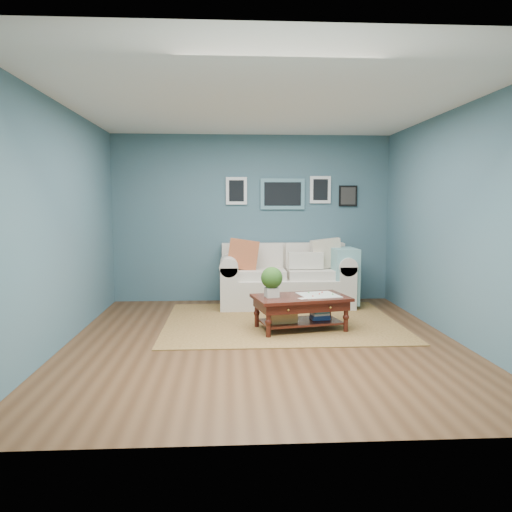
{
  "coord_description": "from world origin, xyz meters",
  "views": [
    {
      "loc": [
        -0.41,
        -5.66,
        1.59
      ],
      "look_at": [
        -0.02,
        1.0,
        0.89
      ],
      "focal_mm": 35.0,
      "sensor_mm": 36.0,
      "label": 1
    }
  ],
  "objects": [
    {
      "name": "room_shell",
      "position": [
        0.01,
        0.06,
        1.36
      ],
      "size": [
        5.0,
        5.02,
        2.7
      ],
      "color": "brown",
      "rests_on": "ground"
    },
    {
      "name": "area_rug",
      "position": [
        0.31,
        0.91,
        0.01
      ],
      "size": [
        3.1,
        2.48,
        0.01
      ],
      "primitive_type": "cube",
      "color": "brown",
      "rests_on": "ground"
    },
    {
      "name": "coffee_table",
      "position": [
        0.45,
        0.48,
        0.36
      ],
      "size": [
        1.27,
        0.9,
        0.81
      ],
      "rotation": [
        0.0,
        0.0,
        0.21
      ],
      "color": "#35140A",
      "rests_on": "ground"
    },
    {
      "name": "loveseat",
      "position": [
        0.59,
        2.03,
        0.44
      ],
      "size": [
        2.09,
        0.95,
        1.07
      ],
      "color": "silver",
      "rests_on": "ground"
    }
  ]
}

